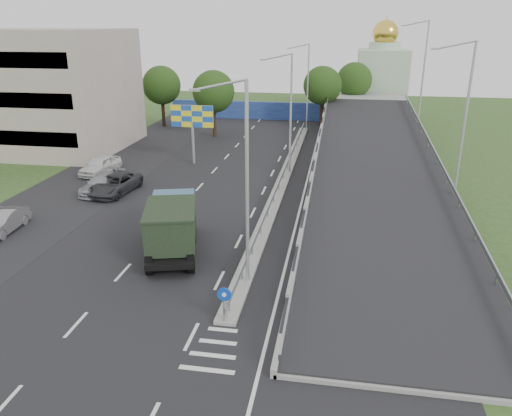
% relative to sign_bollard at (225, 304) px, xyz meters
% --- Properties ---
extents(ground, '(160.00, 160.00, 0.00)m').
position_rel_sign_bollard_xyz_m(ground, '(0.00, -2.17, -1.03)').
color(ground, '#2D4C1E').
rests_on(ground, ground).
extents(road_surface, '(26.00, 90.00, 0.04)m').
position_rel_sign_bollard_xyz_m(road_surface, '(-3.00, 17.83, -1.03)').
color(road_surface, black).
rests_on(road_surface, ground).
extents(parking_strip, '(8.00, 90.00, 0.05)m').
position_rel_sign_bollard_xyz_m(parking_strip, '(-16.00, 17.83, -1.03)').
color(parking_strip, black).
rests_on(parking_strip, ground).
extents(median, '(1.00, 44.00, 0.20)m').
position_rel_sign_bollard_xyz_m(median, '(0.00, 21.83, -0.93)').
color(median, gray).
rests_on(median, ground).
extents(overpass_ramp, '(10.00, 50.00, 3.50)m').
position_rel_sign_bollard_xyz_m(overpass_ramp, '(7.50, 21.83, 0.72)').
color(overpass_ramp, gray).
rests_on(overpass_ramp, ground).
extents(median_guardrail, '(0.09, 44.00, 0.71)m').
position_rel_sign_bollard_xyz_m(median_guardrail, '(0.00, 21.83, -0.28)').
color(median_guardrail, gray).
rests_on(median_guardrail, median).
extents(sign_bollard, '(0.64, 0.23, 1.67)m').
position_rel_sign_bollard_xyz_m(sign_bollard, '(0.00, 0.00, 0.00)').
color(sign_bollard, black).
rests_on(sign_bollard, median).
extents(lamp_post_near, '(2.74, 0.18, 10.08)m').
position_rel_sign_bollard_xyz_m(lamp_post_near, '(0.11, 3.83, 4.77)').
color(lamp_post_near, '#B2B5B7').
rests_on(lamp_post_near, median).
extents(lamp_post_mid, '(2.74, 0.18, 10.08)m').
position_rel_sign_bollard_xyz_m(lamp_post_mid, '(0.11, 23.83, 4.77)').
color(lamp_post_mid, '#B2B5B7').
rests_on(lamp_post_mid, median).
extents(lamp_post_far, '(2.74, 0.18, 10.08)m').
position_rel_sign_bollard_xyz_m(lamp_post_far, '(0.11, 43.83, 4.77)').
color(lamp_post_far, '#B2B5B7').
rests_on(lamp_post_far, median).
extents(beige_building, '(24.00, 14.00, 12.00)m').
position_rel_sign_bollard_xyz_m(beige_building, '(-30.00, 29.83, 4.97)').
color(beige_building, '#A49389').
rests_on(beige_building, ground).
extents(blue_wall, '(30.00, 0.50, 2.40)m').
position_rel_sign_bollard_xyz_m(blue_wall, '(-4.00, 49.83, 0.17)').
color(blue_wall, navy).
rests_on(blue_wall, ground).
extents(church, '(7.00, 7.00, 13.80)m').
position_rel_sign_bollard_xyz_m(church, '(10.00, 57.83, 4.28)').
color(church, '#B2CCAD').
rests_on(church, ground).
extents(billboard, '(4.00, 0.24, 5.50)m').
position_rel_sign_bollard_xyz_m(billboard, '(-9.00, 25.83, 3.15)').
color(billboard, '#B2B5B7').
rests_on(billboard, ground).
extents(tree_left_mid, '(4.80, 4.80, 7.60)m').
position_rel_sign_bollard_xyz_m(tree_left_mid, '(-10.00, 37.83, 4.14)').
color(tree_left_mid, black).
rests_on(tree_left_mid, ground).
extents(tree_median_far, '(4.80, 4.80, 7.60)m').
position_rel_sign_bollard_xyz_m(tree_median_far, '(2.00, 45.83, 4.14)').
color(tree_median_far, black).
rests_on(tree_median_far, ground).
extents(tree_left_far, '(4.80, 4.80, 7.60)m').
position_rel_sign_bollard_xyz_m(tree_left_far, '(-18.00, 42.83, 4.14)').
color(tree_left_far, black).
rests_on(tree_left_far, ground).
extents(tree_ramp_far, '(4.80, 4.80, 7.60)m').
position_rel_sign_bollard_xyz_m(tree_ramp_far, '(6.00, 52.83, 4.14)').
color(tree_ramp_far, black).
rests_on(tree_ramp_far, ground).
extents(dump_truck, '(4.27, 7.38, 3.07)m').
position_rel_sign_bollard_xyz_m(dump_truck, '(-4.68, 6.85, 0.67)').
color(dump_truck, black).
rests_on(dump_truck, ground).
extents(parked_car_b, '(1.77, 4.37, 1.41)m').
position_rel_sign_bollard_xyz_m(parked_car_b, '(-16.26, 7.78, -0.33)').
color(parked_car_b, gray).
rests_on(parked_car_b, ground).
extents(parked_car_c, '(3.01, 5.53, 1.47)m').
position_rel_sign_bollard_xyz_m(parked_car_c, '(-12.58, 16.30, -0.30)').
color(parked_car_c, '#2E2F32').
rests_on(parked_car_c, ground).
extents(parked_car_d, '(2.32, 4.96, 1.40)m').
position_rel_sign_bollard_xyz_m(parked_car_d, '(-13.70, 16.39, -0.33)').
color(parked_car_d, '#9A9DA3').
rests_on(parked_car_d, ground).
extents(parked_car_e, '(2.57, 4.84, 1.57)m').
position_rel_sign_bollard_xyz_m(parked_car_e, '(-16.17, 21.13, -0.25)').
color(parked_car_e, silver).
rests_on(parked_car_e, ground).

